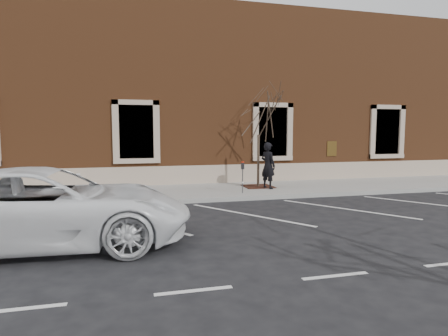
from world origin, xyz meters
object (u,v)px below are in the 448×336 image
object	(u,v)px
sapling	(259,120)
man	(268,166)
white_truck	(47,207)
parking_meter	(243,171)

from	to	relation	value
sapling	man	bearing A→B (deg)	-70.59
man	white_truck	world-z (taller)	man
man	white_truck	size ratio (longest dim) A/B	0.31
white_truck	man	bearing A→B (deg)	-49.49
parking_meter	sapling	xyz separation A→B (m)	(1.09, 1.37, 1.90)
white_truck	sapling	bearing A→B (deg)	-45.82
sapling	white_truck	distance (m)	9.31
man	sapling	size ratio (longest dim) A/B	0.47
parking_meter	white_truck	bearing A→B (deg)	-132.75
parking_meter	white_truck	size ratio (longest dim) A/B	0.20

